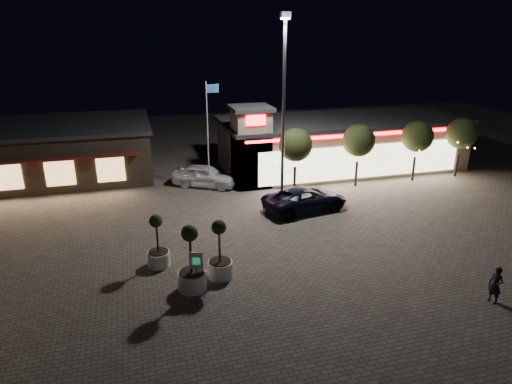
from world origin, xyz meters
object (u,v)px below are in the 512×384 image
object	(u,v)px
pedestrian	(496,285)
planter_left	(158,250)
white_sedan	(205,176)
planter_mid	(192,270)
valet_sign	(196,264)
pickup_truck	(305,199)

from	to	relation	value
pedestrian	planter_left	xyz separation A→B (m)	(-14.05, 7.32, 0.01)
white_sedan	planter_mid	bearing A→B (deg)	-163.08
white_sedan	valet_sign	size ratio (longest dim) A/B	2.52
pickup_truck	valet_sign	xyz separation A→B (m)	(-8.43, -7.95, 0.57)
pedestrian	planter_left	distance (m)	15.84
planter_left	planter_mid	bearing A→B (deg)	-63.76
pickup_truck	pedestrian	bearing A→B (deg)	-172.77
white_sedan	planter_mid	distance (m)	14.68
pedestrian	valet_sign	size ratio (longest dim) A/B	0.88
valet_sign	pickup_truck	bearing A→B (deg)	43.32
pickup_truck	valet_sign	bearing A→B (deg)	122.36
white_sedan	valet_sign	bearing A→B (deg)	-162.16
pickup_truck	planter_left	distance (m)	11.20
pickup_truck	planter_left	world-z (taller)	planter_left
white_sedan	valet_sign	distance (m)	14.80
planter_left	pickup_truck	bearing A→B (deg)	27.12
valet_sign	white_sedan	bearing A→B (deg)	79.07
planter_left	valet_sign	size ratio (longest dim) A/B	1.45
planter_mid	valet_sign	size ratio (longest dim) A/B	1.66
white_sedan	pedestrian	size ratio (longest dim) A/B	2.87
pickup_truck	planter_mid	distance (m)	11.64
planter_mid	valet_sign	bearing A→B (deg)	-36.45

